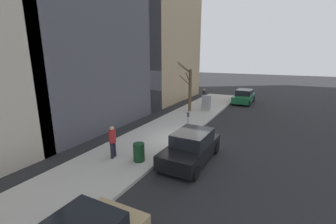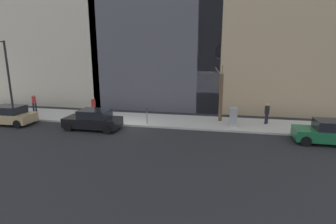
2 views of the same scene
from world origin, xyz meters
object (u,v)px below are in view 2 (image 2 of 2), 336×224
(parked_car_green, at_px, (331,133))
(parked_car_tan, at_px, (8,115))
(parked_car_black, at_px, (93,120))
(pedestrian_far_corner, at_px, (34,102))
(pedestrian_near_meter, at_px, (267,112))
(streetlamp, at_px, (6,73))
(trash_bin, at_px, (89,114))
(parking_meter, at_px, (147,114))
(bare_tree, at_px, (221,96))
(utility_box, at_px, (233,117))
(office_tower_right, at_px, (70,14))
(pedestrian_midblock, at_px, (94,105))

(parked_car_green, bearing_deg, parked_car_tan, 91.93)
(parked_car_black, height_order, pedestrian_far_corner, pedestrian_far_corner)
(parked_car_tan, xyz_separation_m, pedestrian_near_meter, (3.69, -20.38, 0.35))
(streetlamp, relative_size, trash_bin, 7.22)
(parking_meter, relative_size, pedestrian_near_meter, 0.81)
(bare_tree, relative_size, trash_bin, 5.03)
(utility_box, xyz_separation_m, bare_tree, (1.34, 1.02, 1.40))
(parked_car_green, distance_m, bare_tree, 8.08)
(parked_car_black, relative_size, pedestrian_near_meter, 2.55)
(streetlamp, bearing_deg, parked_car_tan, -143.49)
(parked_car_black, bearing_deg, utility_box, -75.25)
(trash_bin, xyz_separation_m, office_tower_right, (11.05, 7.63, 9.64))
(utility_box, relative_size, office_tower_right, 0.07)
(bare_tree, bearing_deg, parked_car_green, -118.86)
(pedestrian_near_meter, height_order, pedestrian_midblock, same)
(pedestrian_near_meter, distance_m, pedestrian_midblock, 14.73)
(pedestrian_near_meter, height_order, office_tower_right, office_tower_right)
(trash_bin, relative_size, office_tower_right, 0.04)
(office_tower_right, bearing_deg, streetlamp, -177.33)
(parking_meter, bearing_deg, trash_bin, 85.04)
(utility_box, height_order, pedestrian_midblock, pedestrian_midblock)
(parking_meter, bearing_deg, utility_box, -82.71)
(parked_car_tan, bearing_deg, trash_bin, -70.15)
(trash_bin, height_order, pedestrian_midblock, pedestrian_midblock)
(parked_car_tan, distance_m, office_tower_right, 16.38)
(bare_tree, bearing_deg, parking_meter, 111.28)
(utility_box, height_order, trash_bin, utility_box)
(trash_bin, bearing_deg, office_tower_right, 34.62)
(trash_bin, distance_m, pedestrian_near_meter, 14.54)
(pedestrian_midblock, distance_m, pedestrian_far_corner, 6.37)
(office_tower_right, bearing_deg, utility_box, -118.68)
(parked_car_green, bearing_deg, trash_bin, 85.01)
(parked_car_green, relative_size, parked_car_black, 1.01)
(parked_car_black, bearing_deg, pedestrian_near_meter, -73.34)
(bare_tree, bearing_deg, parked_car_black, 112.67)
(utility_box, xyz_separation_m, pedestrian_far_corner, (1.40, 18.47, 0.24))
(parked_car_tan, relative_size, utility_box, 2.94)
(parked_car_black, relative_size, bare_tree, 0.93)
(bare_tree, distance_m, office_tower_right, 22.15)
(utility_box, distance_m, pedestrian_midblock, 12.16)
(office_tower_right, bearing_deg, pedestrian_far_corner, -173.85)
(pedestrian_far_corner, bearing_deg, pedestrian_midblock, -14.98)
(parked_car_tan, xyz_separation_m, parking_meter, (1.73, -11.12, 0.24))
(pedestrian_near_meter, bearing_deg, parked_car_black, -39.27)
(pedestrian_midblock, relative_size, office_tower_right, 0.08)
(parked_car_green, relative_size, parked_car_tan, 1.01)
(parked_car_green, distance_m, trash_bin, 17.89)
(pedestrian_midblock, bearing_deg, parked_car_tan, -158.15)
(trash_bin, relative_size, pedestrian_midblock, 0.54)
(pedestrian_near_meter, xyz_separation_m, office_tower_right, (9.54, 22.08, 9.16))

